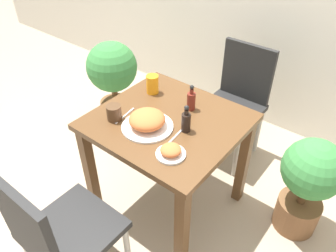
{
  "coord_description": "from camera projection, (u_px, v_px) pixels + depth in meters",
  "views": [
    {
      "loc": [
        0.94,
        -1.18,
        1.85
      ],
      "look_at": [
        0.0,
        0.0,
        0.68
      ],
      "focal_mm": 35.0,
      "sensor_mm": 36.0,
      "label": 1
    }
  ],
  "objects": [
    {
      "name": "side_plate",
      "position": [
        171.0,
        151.0,
        1.62
      ],
      "size": [
        0.15,
        0.15,
        0.06
      ],
      "color": "white",
      "rests_on": "dining_table"
    },
    {
      "name": "chair_near",
      "position": [
        57.0,
        232.0,
        1.55
      ],
      "size": [
        0.42,
        0.42,
        0.89
      ],
      "rotation": [
        0.0,
        0.0,
        3.14
      ],
      "color": "black",
      "rests_on": "ground_plane"
    },
    {
      "name": "sauce_bottle",
      "position": [
        191.0,
        100.0,
        1.92
      ],
      "size": [
        0.05,
        0.05,
        0.16
      ],
      "color": "maroon",
      "rests_on": "dining_table"
    },
    {
      "name": "chair_far",
      "position": [
        237.0,
        98.0,
        2.47
      ],
      "size": [
        0.42,
        0.42,
        0.89
      ],
      "color": "black",
      "rests_on": "ground_plane"
    },
    {
      "name": "juice_glass",
      "position": [
        152.0,
        84.0,
        2.07
      ],
      "size": [
        0.08,
        0.08,
        0.12
      ],
      "color": "orange",
      "rests_on": "dining_table"
    },
    {
      "name": "potted_plant_left",
      "position": [
        113.0,
        79.0,
        2.68
      ],
      "size": [
        0.41,
        0.41,
        0.82
      ],
      "color": "brown",
      "rests_on": "ground_plane"
    },
    {
      "name": "condiment_bottle",
      "position": [
        186.0,
        121.0,
        1.75
      ],
      "size": [
        0.05,
        0.05,
        0.16
      ],
      "color": "black",
      "rests_on": "dining_table"
    },
    {
      "name": "dining_table",
      "position": [
        168.0,
        136.0,
        1.95
      ],
      "size": [
        0.82,
        0.78,
        0.73
      ],
      "color": "brown",
      "rests_on": "ground_plane"
    },
    {
      "name": "spoon_utensil",
      "position": [
        172.0,
        140.0,
        1.73
      ],
      "size": [
        0.03,
        0.2,
        0.0
      ],
      "rotation": [
        0.0,
        0.0,
        1.67
      ],
      "color": "silver",
      "rests_on": "dining_table"
    },
    {
      "name": "ground_plane",
      "position": [
        168.0,
        201.0,
        2.32
      ],
      "size": [
        16.0,
        16.0,
        0.0
      ],
      "primitive_type": "plane",
      "color": "tan"
    },
    {
      "name": "drink_cup",
      "position": [
        114.0,
        113.0,
        1.85
      ],
      "size": [
        0.08,
        0.08,
        0.09
      ],
      "color": "#4C331E",
      "rests_on": "dining_table"
    },
    {
      "name": "potted_plant_right",
      "position": [
        308.0,
        181.0,
        1.93
      ],
      "size": [
        0.36,
        0.36,
        0.69
      ],
      "color": "brown",
      "rests_on": "ground_plane"
    },
    {
      "name": "food_plate",
      "position": [
        147.0,
        121.0,
        1.79
      ],
      "size": [
        0.29,
        0.29,
        0.1
      ],
      "color": "white",
      "rests_on": "dining_table"
    },
    {
      "name": "fork_utensil",
      "position": [
        125.0,
        116.0,
        1.9
      ],
      "size": [
        0.03,
        0.17,
        0.0
      ],
      "rotation": [
        0.0,
        0.0,
        1.72
      ],
      "color": "silver",
      "rests_on": "dining_table"
    }
  ]
}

